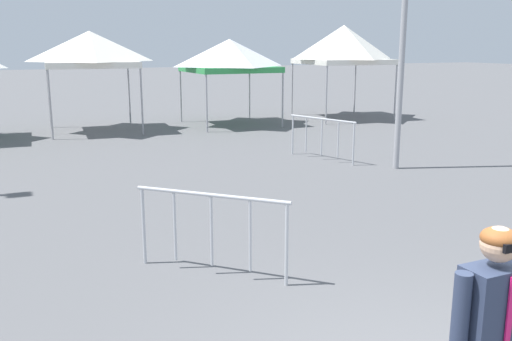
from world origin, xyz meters
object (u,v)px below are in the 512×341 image
(canopy_tent_far_right, at_px, (230,56))
(canopy_tent_behind_center, at_px, (343,45))
(crowd_barrier_mid_lot, at_px, (211,218))
(canopy_tent_right_of_center, at_px, (90,49))
(crowd_barrier_near_person, at_px, (322,130))
(person_foreground, at_px, (490,336))

(canopy_tent_far_right, height_order, canopy_tent_behind_center, canopy_tent_behind_center)
(canopy_tent_behind_center, bearing_deg, crowd_barrier_mid_lot, -128.92)
(canopy_tent_right_of_center, distance_m, crowd_barrier_mid_lot, 13.34)
(canopy_tent_far_right, bearing_deg, crowd_barrier_near_person, -92.61)
(canopy_tent_far_right, xyz_separation_m, crowd_barrier_near_person, (-0.32, -7.00, -1.75))
(canopy_tent_far_right, distance_m, person_foreground, 17.50)
(canopy_tent_far_right, bearing_deg, person_foreground, -106.53)
(canopy_tent_far_right, relative_size, crowd_barrier_near_person, 1.55)
(person_foreground, distance_m, crowd_barrier_mid_lot, 4.02)
(canopy_tent_far_right, bearing_deg, canopy_tent_right_of_center, 174.72)
(person_foreground, distance_m, crowd_barrier_near_person, 10.77)
(crowd_barrier_mid_lot, xyz_separation_m, crowd_barrier_near_person, (5.10, 5.73, 0.00))
(canopy_tent_far_right, xyz_separation_m, canopy_tent_behind_center, (4.83, -0.04, 0.38))
(canopy_tent_far_right, bearing_deg, canopy_tent_behind_center, -0.46)
(canopy_tent_behind_center, xyz_separation_m, crowd_barrier_near_person, (-5.15, -6.96, -2.13))
(person_foreground, xyz_separation_m, crowd_barrier_mid_lot, (-0.46, 3.98, -0.28))
(canopy_tent_right_of_center, xyz_separation_m, canopy_tent_behind_center, (9.65, -0.48, 0.15))
(canopy_tent_right_of_center, xyz_separation_m, crowd_barrier_mid_lot, (-0.61, -13.18, -1.99))
(canopy_tent_right_of_center, distance_m, person_foreground, 17.25)
(canopy_tent_behind_center, bearing_deg, crowd_barrier_near_person, -126.51)
(crowd_barrier_mid_lot, bearing_deg, canopy_tent_far_right, 66.95)
(crowd_barrier_mid_lot, bearing_deg, canopy_tent_right_of_center, 87.36)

